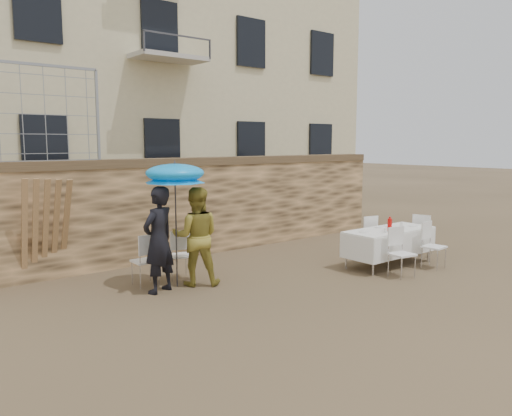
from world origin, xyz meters
TOP-DOWN VIEW (x-y plane):
  - ground at (0.00, 0.00)m, footprint 80.00×80.00m
  - stone_wall at (0.00, 5.00)m, footprint 13.00×0.50m
  - chain_link_fence at (-3.00, 5.00)m, footprint 3.20×0.06m
  - man_suit at (-1.27, 2.79)m, footprint 0.79×0.65m
  - woman_dress at (-0.52, 2.79)m, footprint 1.10×1.04m
  - umbrella at (-0.87, 2.89)m, footprint 1.07×1.07m
  - couple_chair_left at (-1.27, 3.34)m, footprint 0.48×0.48m
  - couple_chair_right at (-0.57, 3.34)m, footprint 0.59×0.59m
  - banquet_table at (3.43, 1.49)m, footprint 2.10×0.85m
  - soda_bottle at (3.23, 1.34)m, footprint 0.09×0.09m
  - table_chair_front_left at (2.83, 0.74)m, footprint 0.55×0.55m
  - table_chair_front_right at (3.93, 0.74)m, footprint 0.53×0.53m
  - table_chair_back at (3.63, 2.29)m, footprint 0.56×0.56m
  - table_chair_side at (4.83, 1.59)m, footprint 0.62×0.62m
  - wood_planks at (-2.68, 4.59)m, footprint 0.70×0.20m

SIDE VIEW (x-z plane):
  - ground at x=0.00m, z-range 0.00..0.00m
  - couple_chair_left at x=-1.27m, z-range 0.00..0.96m
  - couple_chair_right at x=-0.57m, z-range 0.00..0.96m
  - table_chair_front_left at x=2.83m, z-range 0.00..0.96m
  - table_chair_front_right at x=3.93m, z-range 0.00..0.96m
  - table_chair_back at x=3.63m, z-range 0.00..0.96m
  - table_chair_side at x=4.83m, z-range 0.00..0.96m
  - banquet_table at x=3.43m, z-range 0.34..1.12m
  - woman_dress at x=-0.52m, z-range 0.00..1.79m
  - soda_bottle at x=3.23m, z-range 0.77..1.04m
  - man_suit at x=-1.27m, z-range 0.00..1.85m
  - wood_planks at x=-2.68m, z-range 0.00..2.00m
  - stone_wall at x=0.00m, z-range 0.00..2.20m
  - umbrella at x=-0.87m, z-range 0.94..3.04m
  - chain_link_fence at x=-3.00m, z-range 2.20..4.00m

